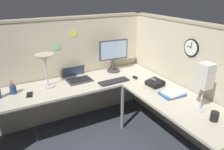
{
  "coord_description": "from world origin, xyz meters",
  "views": [
    {
      "loc": [
        -1.27,
        -2.17,
        1.95
      ],
      "look_at": [
        0.09,
        0.35,
        0.8
      ],
      "focal_mm": 34.9,
      "sensor_mm": 36.0,
      "label": 1
    }
  ],
  "objects_px": {
    "keyboard": "(114,81)",
    "wall_clock": "(192,48)",
    "desk_lamp_dome": "(45,60)",
    "book_stack": "(173,93)",
    "pen_cup": "(13,90)",
    "monitor": "(114,53)",
    "laptop": "(77,77)",
    "computer_mouse": "(135,77)",
    "cell_phone": "(30,95)",
    "coffee_mug": "(214,116)",
    "desk_lamp_paper": "(205,77)",
    "office_phone": "(155,83)"
  },
  "relations": [
    {
      "from": "office_phone",
      "to": "monitor",
      "type": "bearing_deg",
      "value": 106.46
    },
    {
      "from": "laptop",
      "to": "desk_lamp_paper",
      "type": "relative_size",
      "value": 0.74
    },
    {
      "from": "keyboard",
      "to": "computer_mouse",
      "type": "bearing_deg",
      "value": -5.7
    },
    {
      "from": "monitor",
      "to": "laptop",
      "type": "relative_size",
      "value": 1.27
    },
    {
      "from": "computer_mouse",
      "to": "desk_lamp_dome",
      "type": "relative_size",
      "value": 0.23
    },
    {
      "from": "monitor",
      "to": "book_stack",
      "type": "height_order",
      "value": "monitor"
    },
    {
      "from": "monitor",
      "to": "office_phone",
      "type": "relative_size",
      "value": 2.29
    },
    {
      "from": "cell_phone",
      "to": "computer_mouse",
      "type": "bearing_deg",
      "value": 5.03
    },
    {
      "from": "computer_mouse",
      "to": "book_stack",
      "type": "xyz_separation_m",
      "value": [
        0.11,
        -0.66,
        0.0
      ]
    },
    {
      "from": "book_stack",
      "to": "wall_clock",
      "type": "height_order",
      "value": "wall_clock"
    },
    {
      "from": "cell_phone",
      "to": "keyboard",
      "type": "bearing_deg",
      "value": 4.24
    },
    {
      "from": "laptop",
      "to": "wall_clock",
      "type": "bearing_deg",
      "value": -40.53
    },
    {
      "from": "cell_phone",
      "to": "coffee_mug",
      "type": "bearing_deg",
      "value": -31.95
    },
    {
      "from": "monitor",
      "to": "desk_lamp_dome",
      "type": "bearing_deg",
      "value": -175.21
    },
    {
      "from": "coffee_mug",
      "to": "wall_clock",
      "type": "bearing_deg",
      "value": 64.03
    },
    {
      "from": "monitor",
      "to": "book_stack",
      "type": "distance_m",
      "value": 1.13
    },
    {
      "from": "cell_phone",
      "to": "book_stack",
      "type": "distance_m",
      "value": 1.75
    },
    {
      "from": "book_stack",
      "to": "desk_lamp_paper",
      "type": "height_order",
      "value": "desk_lamp_paper"
    },
    {
      "from": "cell_phone",
      "to": "book_stack",
      "type": "relative_size",
      "value": 0.48
    },
    {
      "from": "desk_lamp_paper",
      "to": "wall_clock",
      "type": "height_order",
      "value": "wall_clock"
    },
    {
      "from": "pen_cup",
      "to": "coffee_mug",
      "type": "xyz_separation_m",
      "value": [
        1.68,
        -1.59,
        -0.0
      ]
    },
    {
      "from": "office_phone",
      "to": "desk_lamp_paper",
      "type": "bearing_deg",
      "value": -88.33
    },
    {
      "from": "keyboard",
      "to": "wall_clock",
      "type": "bearing_deg",
      "value": -41.22
    },
    {
      "from": "cell_phone",
      "to": "desk_lamp_dome",
      "type": "bearing_deg",
      "value": 40.64
    },
    {
      "from": "keyboard",
      "to": "pen_cup",
      "type": "height_order",
      "value": "pen_cup"
    },
    {
      "from": "keyboard",
      "to": "cell_phone",
      "type": "xyz_separation_m",
      "value": [
        -1.1,
        0.15,
        -0.01
      ]
    },
    {
      "from": "desk_lamp_dome",
      "to": "book_stack",
      "type": "bearing_deg",
      "value": -37.36
    },
    {
      "from": "cell_phone",
      "to": "desk_lamp_paper",
      "type": "relative_size",
      "value": 0.27
    },
    {
      "from": "desk_lamp_dome",
      "to": "cell_phone",
      "type": "distance_m",
      "value": 0.47
    },
    {
      "from": "keyboard",
      "to": "office_phone",
      "type": "distance_m",
      "value": 0.56
    },
    {
      "from": "pen_cup",
      "to": "book_stack",
      "type": "bearing_deg",
      "value": -29.73
    },
    {
      "from": "wall_clock",
      "to": "laptop",
      "type": "bearing_deg",
      "value": 139.47
    },
    {
      "from": "computer_mouse",
      "to": "coffee_mug",
      "type": "bearing_deg",
      "value": -86.74
    },
    {
      "from": "desk_lamp_dome",
      "to": "office_phone",
      "type": "relative_size",
      "value": 2.04
    },
    {
      "from": "monitor",
      "to": "laptop",
      "type": "distance_m",
      "value": 0.67
    },
    {
      "from": "book_stack",
      "to": "wall_clock",
      "type": "relative_size",
      "value": 1.36
    },
    {
      "from": "desk_lamp_paper",
      "to": "keyboard",
      "type": "bearing_deg",
      "value": 112.09
    },
    {
      "from": "computer_mouse",
      "to": "pen_cup",
      "type": "xyz_separation_m",
      "value": [
        -1.6,
        0.31,
        0.04
      ]
    },
    {
      "from": "computer_mouse",
      "to": "desk_lamp_paper",
      "type": "distance_m",
      "value": 1.14
    },
    {
      "from": "book_stack",
      "to": "coffee_mug",
      "type": "distance_m",
      "value": 0.61
    },
    {
      "from": "computer_mouse",
      "to": "cell_phone",
      "type": "bearing_deg",
      "value": 173.18
    },
    {
      "from": "desk_lamp_dome",
      "to": "pen_cup",
      "type": "distance_m",
      "value": 0.53
    },
    {
      "from": "desk_lamp_paper",
      "to": "coffee_mug",
      "type": "xyz_separation_m",
      "value": [
        -0.04,
        -0.2,
        -0.34
      ]
    },
    {
      "from": "computer_mouse",
      "to": "pen_cup",
      "type": "relative_size",
      "value": 0.58
    },
    {
      "from": "book_stack",
      "to": "coffee_mug",
      "type": "relative_size",
      "value": 3.11
    },
    {
      "from": "desk_lamp_dome",
      "to": "office_phone",
      "type": "distance_m",
      "value": 1.46
    },
    {
      "from": "desk_lamp_dome",
      "to": "wall_clock",
      "type": "xyz_separation_m",
      "value": [
        1.58,
        -0.91,
        0.18
      ]
    },
    {
      "from": "laptop",
      "to": "pen_cup",
      "type": "relative_size",
      "value": 2.18
    },
    {
      "from": "office_phone",
      "to": "laptop",
      "type": "bearing_deg",
      "value": 138.43
    },
    {
      "from": "computer_mouse",
      "to": "desk_lamp_paper",
      "type": "height_order",
      "value": "desk_lamp_paper"
    }
  ]
}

